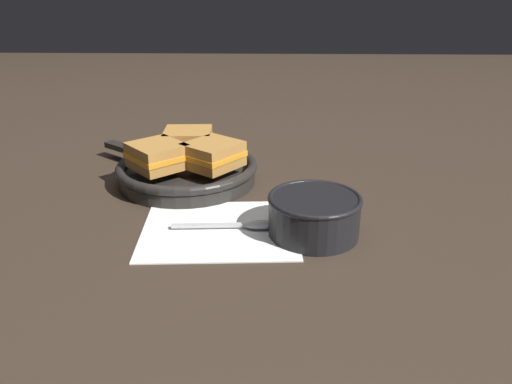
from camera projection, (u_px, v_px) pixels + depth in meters
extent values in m
plane|color=#382B21|center=(247.00, 213.00, 0.84)|extent=(4.00, 4.00, 0.00)
cube|color=white|center=(219.00, 229.00, 0.78)|extent=(0.25, 0.22, 0.00)
cylinder|color=black|center=(314.00, 216.00, 0.75)|extent=(0.14, 0.14, 0.06)
cylinder|color=orange|center=(315.00, 205.00, 0.75)|extent=(0.12, 0.12, 0.01)
torus|color=black|center=(315.00, 199.00, 0.74)|extent=(0.14, 0.14, 0.01)
cube|color=#B7B7BC|center=(207.00, 225.00, 0.78)|extent=(0.11, 0.02, 0.01)
ellipsoid|color=#B7B7BC|center=(260.00, 225.00, 0.78)|extent=(0.05, 0.03, 0.01)
cylinder|color=black|center=(188.00, 176.00, 0.96)|extent=(0.26, 0.26, 0.02)
torus|color=black|center=(187.00, 166.00, 0.95)|extent=(0.27, 0.27, 0.02)
cube|color=black|center=(126.00, 149.00, 1.06)|extent=(0.11, 0.09, 0.01)
cube|color=#B27A38|center=(158.00, 163.00, 0.92)|extent=(0.13, 0.13, 0.02)
cube|color=orange|center=(157.00, 156.00, 0.91)|extent=(0.13, 0.13, 0.01)
cube|color=#B27A38|center=(157.00, 148.00, 0.91)|extent=(0.13, 0.13, 0.02)
cube|color=#B27A38|center=(213.00, 162.00, 0.92)|extent=(0.12, 0.13, 0.02)
cube|color=orange|center=(213.00, 155.00, 0.92)|extent=(0.13, 0.13, 0.01)
cube|color=#B27A38|center=(213.00, 147.00, 0.91)|extent=(0.12, 0.13, 0.02)
cube|color=#B27A38|center=(188.00, 148.00, 1.00)|extent=(0.10, 0.09, 0.02)
cube|color=orange|center=(188.00, 141.00, 0.99)|extent=(0.10, 0.09, 0.01)
cube|color=#B27A38|center=(188.00, 134.00, 0.99)|extent=(0.10, 0.09, 0.02)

